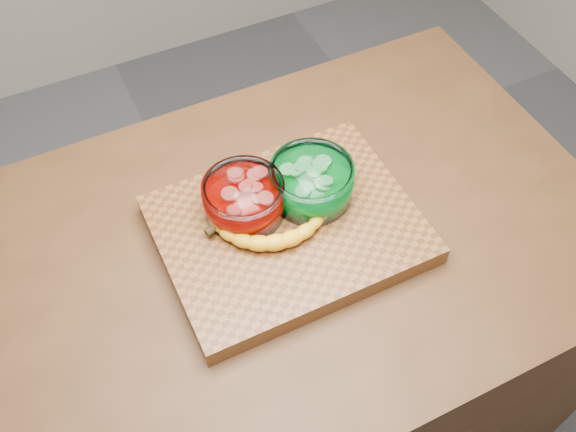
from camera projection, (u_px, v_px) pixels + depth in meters
name	position (u px, v px, depth m)	size (l,w,h in m)	color
ground	(288.00, 414.00, 1.88)	(3.50, 3.50, 0.00)	#57575B
counter	(288.00, 346.00, 1.52)	(1.20, 0.80, 0.90)	#4B2D16
cutting_board	(288.00, 229.00, 1.15)	(0.45, 0.35, 0.04)	brown
bowl_red	(244.00, 199.00, 1.13)	(0.15, 0.15, 0.07)	white
bowl_green	(311.00, 182.00, 1.15)	(0.15, 0.15, 0.07)	white
banana	(274.00, 224.00, 1.11)	(0.24, 0.13, 0.03)	#FCAF16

